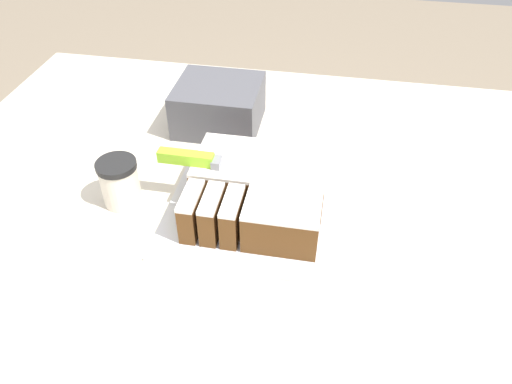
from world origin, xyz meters
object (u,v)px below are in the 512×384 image
Objects in this scene: cake at (259,191)px; knife at (203,161)px; cake_board at (256,209)px; coffee_cup at (120,182)px; storage_box at (219,105)px.

knife is (-0.10, 0.01, 0.05)m from cake.
coffee_cup is (-0.25, -0.02, 0.04)m from cake_board.
storage_box is at bearing 116.25° from cake_board.
cake_board is 1.76× the size of storage_box.
storage_box reaches higher than cake.
coffee_cup is (-0.15, -0.03, -0.05)m from knife.
coffee_cup reaches higher than cake_board.
coffee_cup is at bearing -175.57° from cake_board.
cake_board is at bearing -63.75° from storage_box.
cake is (0.00, 0.00, 0.04)m from cake_board.
cake is 0.11m from knife.
knife is 2.99× the size of coffee_cup.
coffee_cup is 0.32m from storage_box.
cake is 1.30× the size of storage_box.
storage_box is at bearing 68.63° from coffee_cup.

